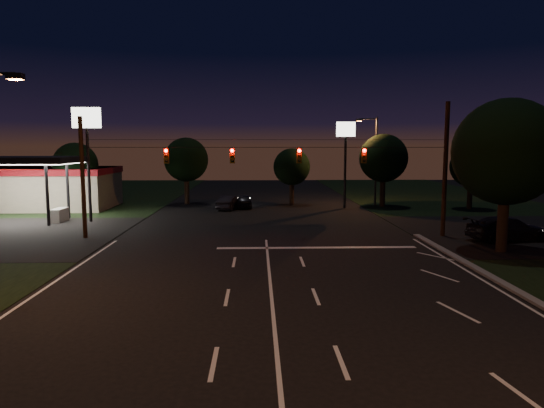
{
  "coord_description": "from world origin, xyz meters",
  "views": [
    {
      "loc": [
        -0.55,
        -17.02,
        6.07
      ],
      "look_at": [
        0.22,
        8.65,
        3.0
      ],
      "focal_mm": 32.0,
      "sensor_mm": 36.0,
      "label": 1
    }
  ],
  "objects_px": {
    "utility_pole_right": "(442,236)",
    "car_cross": "(508,229)",
    "tree_right_near": "(505,153)",
    "car_oncoming_a": "(244,201)",
    "car_oncoming_b": "(229,203)"
  },
  "relations": [
    {
      "from": "car_oncoming_a",
      "to": "car_cross",
      "type": "relative_size",
      "value": 0.72
    },
    {
      "from": "utility_pole_right",
      "to": "car_cross",
      "type": "distance_m",
      "value": 4.04
    },
    {
      "from": "utility_pole_right",
      "to": "car_oncoming_a",
      "type": "bearing_deg",
      "value": 131.45
    },
    {
      "from": "utility_pole_right",
      "to": "car_oncoming_b",
      "type": "height_order",
      "value": "utility_pole_right"
    },
    {
      "from": "utility_pole_right",
      "to": "car_oncoming_a",
      "type": "xyz_separation_m",
      "value": [
        -13.91,
        15.75,
        0.66
      ]
    },
    {
      "from": "car_oncoming_b",
      "to": "car_cross",
      "type": "distance_m",
      "value": 24.87
    },
    {
      "from": "car_oncoming_a",
      "to": "tree_right_near",
      "type": "bearing_deg",
      "value": 124.83
    },
    {
      "from": "car_oncoming_b",
      "to": "utility_pole_right",
      "type": "bearing_deg",
      "value": 151.81
    },
    {
      "from": "utility_pole_right",
      "to": "tree_right_near",
      "type": "distance_m",
      "value": 7.61
    },
    {
      "from": "utility_pole_right",
      "to": "tree_right_near",
      "type": "relative_size",
      "value": 1.03
    },
    {
      "from": "car_oncoming_a",
      "to": "car_cross",
      "type": "height_order",
      "value": "car_cross"
    },
    {
      "from": "utility_pole_right",
      "to": "car_cross",
      "type": "relative_size",
      "value": 1.67
    },
    {
      "from": "tree_right_near",
      "to": "car_oncoming_b",
      "type": "xyz_separation_m",
      "value": [
        -16.8,
        19.32,
        -5.02
      ]
    },
    {
      "from": "car_oncoming_b",
      "to": "car_cross",
      "type": "xyz_separation_m",
      "value": [
        18.82,
        -16.26,
        0.13
      ]
    },
    {
      "from": "utility_pole_right",
      "to": "car_cross",
      "type": "height_order",
      "value": "utility_pole_right"
    }
  ]
}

